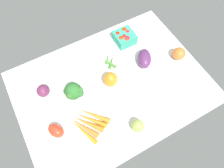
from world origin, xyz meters
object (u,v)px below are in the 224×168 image
Objects in this scene: roma_tomato at (56,131)px; red_onion_center at (43,91)px; bell_pepper_orange at (110,80)px; heirloom_tomato_green at (138,126)px; heirloom_tomato_orange at (179,54)px; carrot_bunch at (89,123)px; broccoli_head at (74,91)px; berry_basket at (124,37)px; eggplant at (144,59)px; okra_pile at (111,62)px.

red_onion_center reaches higher than roma_tomato.
bell_pepper_orange is 28.66cm from heirloom_tomato_green.
heirloom_tomato_orange is 0.36× the size of carrot_bunch.
broccoli_head is at bearing -56.67° from heirloom_tomato_green.
carrot_bunch is (64.32, 11.29, -2.44)cm from heirloom_tomato_orange.
bell_pepper_orange is 0.78× the size of berry_basket.
roma_tomato is (80.09, 7.54, -0.83)cm from heirloom_tomato_orange.
okra_pile is at bearing 93.12° from eggplant.
berry_basket is at bearing -50.74° from heirloom_tomato_orange.
broccoli_head is 0.84× the size of okra_pile.
bell_pepper_orange reaches higher than heirloom_tomato_green.
roma_tomato is 0.74× the size of broccoli_head.
eggplant is 59.12cm from red_onion_center.
broccoli_head is 0.56× the size of carrot_bunch.
roma_tomato is 0.41× the size of carrot_bunch.
okra_pile is 1.17× the size of berry_basket.
eggplant is at bearing -127.86° from heirloom_tomato_green.
bell_pepper_orange is 14.25cm from okra_pile.
heirloom_tomato_orange is at bearing -113.32° from roma_tomato.
okra_pile is at bearing -90.74° from roma_tomato.
okra_pile is (-43.46, -23.07, -2.05)cm from roma_tomato.
roma_tomato is 1.26× the size of red_onion_center.
eggplant reaches higher than okra_pile.
eggplant reaches higher than carrot_bunch.
roma_tomato is at bearing 27.96° from okra_pile.
eggplant reaches higher than red_onion_center.
red_onion_center reaches higher than carrot_bunch.
red_onion_center is (58.44, -8.93, -0.43)cm from eggplant.
heirloom_tomato_green reaches higher than carrot_bunch.
berry_basket is at bearing -88.76° from roma_tomato.
red_onion_center is (41.30, -0.24, 2.51)cm from okra_pile.
bell_pepper_orange is (43.89, -3.83, 0.83)cm from heirloom_tomato_orange.
carrot_bunch is at bearing -132.07° from roma_tomato.
carrot_bunch is at bearing 89.21° from broccoli_head.
roma_tomato is (60.59, 14.38, -0.88)cm from eggplant.
roma_tomato is at bearing 84.72° from red_onion_center.
broccoli_head is at bearing 121.57° from eggplant.
roma_tomato is at bearing -25.60° from heirloom_tomato_green.
heirloom_tomato_orange reaches higher than red_onion_center.
carrot_bunch is (42.88, 37.52, -2.18)cm from berry_basket.
bell_pepper_orange reaches higher than carrot_bunch.
okra_pile is 41.38cm from red_onion_center.
heirloom_tomato_orange is 44.07cm from bell_pepper_orange.
roma_tomato is 1.32× the size of heirloom_tomato_green.
broccoli_head reaches higher than carrot_bunch.
berry_basket is at bearing -138.81° from carrot_bunch.
berry_basket reaches higher than heirloom_tomato_green.
eggplant is 1.10× the size of broccoli_head.
okra_pile is (-7.26, -11.69, -3.71)cm from bell_pepper_orange.
carrot_bunch is (20.43, 15.12, -3.27)cm from bell_pepper_orange.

